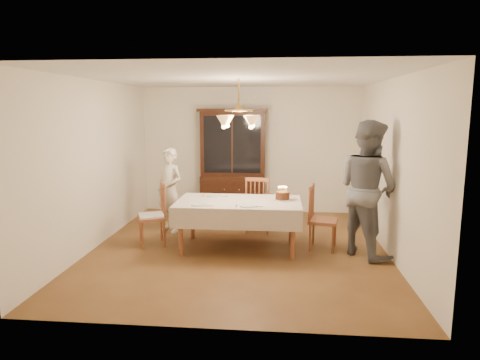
# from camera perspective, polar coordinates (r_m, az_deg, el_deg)

# --- Properties ---
(ground) EXTENTS (5.00, 5.00, 0.00)m
(ground) POSITION_cam_1_polar(r_m,az_deg,el_deg) (6.78, -0.16, -9.07)
(ground) COLOR brown
(ground) RESTS_ON ground
(room_shell) EXTENTS (5.00, 5.00, 5.00)m
(room_shell) POSITION_cam_1_polar(r_m,az_deg,el_deg) (6.45, -0.17, 4.37)
(room_shell) COLOR white
(room_shell) RESTS_ON ground
(dining_table) EXTENTS (1.90, 1.10, 0.76)m
(dining_table) POSITION_cam_1_polar(r_m,az_deg,el_deg) (6.59, -0.16, -3.43)
(dining_table) COLOR brown
(dining_table) RESTS_ON ground
(china_hutch) EXTENTS (1.38, 0.54, 2.16)m
(china_hutch) POSITION_cam_1_polar(r_m,az_deg,el_deg) (8.77, -0.92, 2.17)
(china_hutch) COLOR black
(china_hutch) RESTS_ON ground
(chair_far_side) EXTENTS (0.49, 0.47, 1.00)m
(chair_far_side) POSITION_cam_1_polar(r_m,az_deg,el_deg) (7.53, 2.51, -3.69)
(chair_far_side) COLOR brown
(chair_far_side) RESTS_ON ground
(chair_left_end) EXTENTS (0.56, 0.57, 1.00)m
(chair_left_end) POSITION_cam_1_polar(r_m,az_deg,el_deg) (6.96, -11.63, -4.87)
(chair_left_end) COLOR brown
(chair_left_end) RESTS_ON ground
(chair_right_end) EXTENTS (0.50, 0.52, 1.00)m
(chair_right_end) POSITION_cam_1_polar(r_m,az_deg,el_deg) (6.75, 10.92, -5.41)
(chair_right_end) COLOR brown
(chair_right_end) RESTS_ON ground
(elderly_woman) EXTENTS (0.65, 0.58, 1.49)m
(elderly_woman) POSITION_cam_1_polar(r_m,az_deg,el_deg) (7.61, -9.36, -1.35)
(elderly_woman) COLOR white
(elderly_woman) RESTS_ON ground
(adult_in_grey) EXTENTS (1.18, 1.23, 2.00)m
(adult_in_grey) POSITION_cam_1_polar(r_m,az_deg,el_deg) (6.53, 16.59, -1.11)
(adult_in_grey) COLOR slate
(adult_in_grey) RESTS_ON ground
(birthday_cake) EXTENTS (0.30, 0.30, 0.21)m
(birthday_cake) POSITION_cam_1_polar(r_m,az_deg,el_deg) (6.65, 5.69, -2.15)
(birthday_cake) COLOR white
(birthday_cake) RESTS_ON dining_table
(place_setting_near_left) EXTENTS (0.38, 0.23, 0.02)m
(place_setting_near_left) POSITION_cam_1_polar(r_m,az_deg,el_deg) (6.31, -5.34, -3.29)
(place_setting_near_left) COLOR white
(place_setting_near_left) RESTS_ON dining_table
(place_setting_near_right) EXTENTS (0.40, 0.25, 0.02)m
(place_setting_near_right) POSITION_cam_1_polar(r_m,az_deg,el_deg) (6.22, 1.21, -3.44)
(place_setting_near_right) COLOR white
(place_setting_near_right) RESTS_ON dining_table
(place_setting_far_left) EXTENTS (0.41, 0.26, 0.02)m
(place_setting_far_left) POSITION_cam_1_polar(r_m,az_deg,el_deg) (6.95, -3.37, -2.07)
(place_setting_far_left) COLOR white
(place_setting_far_left) RESTS_ON dining_table
(chandelier) EXTENTS (0.62, 0.62, 0.73)m
(chandelier) POSITION_cam_1_polar(r_m,az_deg,el_deg) (6.43, -0.17, 7.88)
(chandelier) COLOR #BF8C3F
(chandelier) RESTS_ON ground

